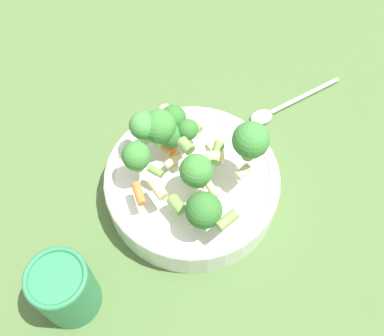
# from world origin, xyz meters

# --- Properties ---
(ground_plane) EXTENTS (3.00, 3.00, 0.00)m
(ground_plane) POSITION_xyz_m (0.00, 0.00, 0.00)
(ground_plane) COLOR #4C6B38
(bowl) EXTENTS (0.23, 0.23, 0.05)m
(bowl) POSITION_xyz_m (0.00, 0.00, 0.03)
(bowl) COLOR white
(bowl) RESTS_ON ground_plane
(pasta_salad) EXTENTS (0.17, 0.16, 0.09)m
(pasta_salad) POSITION_xyz_m (0.01, -0.00, 0.10)
(pasta_salad) COLOR #8CB766
(pasta_salad) RESTS_ON bowl
(cup) EXTENTS (0.07, 0.07, 0.09)m
(cup) POSITION_xyz_m (0.11, 0.17, 0.05)
(cup) COLOR #2D7F51
(cup) RESTS_ON ground_plane
(spoon) EXTENTS (0.13, 0.13, 0.01)m
(spoon) POSITION_xyz_m (-0.10, -0.17, 0.01)
(spoon) COLOR silver
(spoon) RESTS_ON ground_plane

